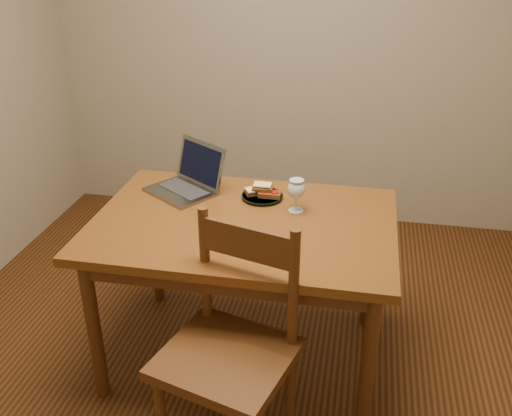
% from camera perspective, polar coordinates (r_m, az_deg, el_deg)
% --- Properties ---
extents(floor, '(3.20, 3.20, 0.02)m').
position_cam_1_polar(floor, '(2.87, -1.63, -14.73)').
color(floor, black).
rests_on(floor, ground).
extents(back_wall, '(3.20, 0.02, 2.60)m').
position_cam_1_polar(back_wall, '(3.80, 3.66, 17.55)').
color(back_wall, gray).
rests_on(back_wall, floor).
extents(table, '(1.30, 0.90, 0.74)m').
position_cam_1_polar(table, '(2.50, -1.24, -2.95)').
color(table, '#4E270D').
rests_on(table, floor).
extents(chair, '(0.55, 0.54, 0.49)m').
position_cam_1_polar(chair, '(2.13, -2.67, -13.16)').
color(chair, '#41250D').
rests_on(chair, floor).
extents(plate, '(0.19, 0.19, 0.02)m').
position_cam_1_polar(plate, '(2.65, 0.63, 1.15)').
color(plate, black).
rests_on(plate, table).
extents(sandwich_cheese, '(0.11, 0.10, 0.03)m').
position_cam_1_polar(sandwich_cheese, '(2.66, -0.02, 1.75)').
color(sandwich_cheese, '#381E0C').
rests_on(sandwich_cheese, plate).
extents(sandwich_tomato, '(0.10, 0.06, 0.03)m').
position_cam_1_polar(sandwich_tomato, '(2.63, 1.39, 1.47)').
color(sandwich_tomato, '#381E0C').
rests_on(sandwich_tomato, plate).
extents(sandwich_top, '(0.10, 0.06, 0.03)m').
position_cam_1_polar(sandwich_top, '(2.64, 0.65, 2.08)').
color(sandwich_top, '#381E0C').
rests_on(sandwich_top, plate).
extents(milk_glass, '(0.08, 0.08, 0.15)m').
position_cam_1_polar(milk_glass, '(2.51, 4.05, 1.25)').
color(milk_glass, white).
rests_on(milk_glass, table).
extents(laptop, '(0.41, 0.40, 0.22)m').
position_cam_1_polar(laptop, '(2.74, -6.68, 2.99)').
color(laptop, slate).
rests_on(laptop, table).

